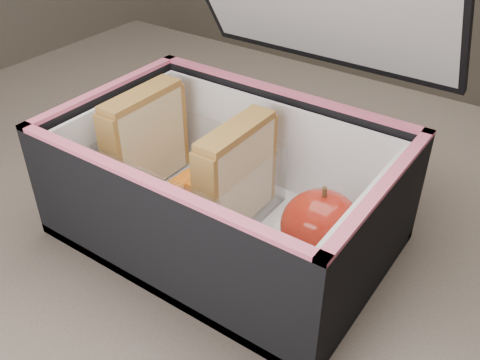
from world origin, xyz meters
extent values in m
cube|color=brown|center=(0.00, 0.00, 0.73)|extent=(1.20, 0.80, 0.03)
cube|color=#382D26|center=(-0.55, 0.35, 0.36)|extent=(0.05, 0.05, 0.72)
cube|color=beige|center=(-0.16, -0.03, 0.82)|extent=(0.01, 0.09, 0.10)
cube|color=#CE6C71|center=(-0.16, -0.03, 0.81)|extent=(0.01, 0.09, 0.09)
cube|color=beige|center=(-0.15, -0.03, 0.82)|extent=(0.01, 0.09, 0.10)
cube|color=brown|center=(-0.16, -0.03, 0.87)|extent=(0.03, 0.10, 0.01)
cube|color=beige|center=(-0.05, -0.03, 0.82)|extent=(0.01, 0.09, 0.10)
cube|color=#CE6C71|center=(-0.04, -0.03, 0.81)|extent=(0.01, 0.09, 0.09)
cube|color=beige|center=(-0.03, -0.03, 0.82)|extent=(0.01, 0.09, 0.10)
cube|color=brown|center=(-0.04, -0.03, 0.87)|extent=(0.03, 0.09, 0.01)
cylinder|color=orange|center=(-0.10, -0.06, 0.77)|extent=(0.02, 0.08, 0.01)
cylinder|color=orange|center=(-0.11, -0.01, 0.78)|extent=(0.02, 0.08, 0.01)
cylinder|color=orange|center=(-0.10, -0.03, 0.80)|extent=(0.01, 0.08, 0.01)
cylinder|color=orange|center=(-0.09, -0.03, 0.77)|extent=(0.02, 0.08, 0.01)
cylinder|color=orange|center=(-0.11, -0.06, 0.78)|extent=(0.01, 0.08, 0.01)
cylinder|color=orange|center=(-0.09, -0.01, 0.80)|extent=(0.01, 0.08, 0.01)
cylinder|color=orange|center=(-0.09, 0.00, 0.77)|extent=(0.02, 0.08, 0.01)
cylinder|color=orange|center=(-0.10, -0.03, 0.78)|extent=(0.02, 0.08, 0.01)
cylinder|color=orange|center=(-0.09, -0.03, 0.80)|extent=(0.01, 0.08, 0.01)
cube|color=white|center=(0.05, -0.04, 0.77)|extent=(0.11, 0.11, 0.01)
ellipsoid|color=maroon|center=(0.06, -0.04, 0.81)|extent=(0.08, 0.08, 0.07)
cylinder|color=#48321A|center=(0.06, -0.04, 0.84)|extent=(0.00, 0.01, 0.01)
camera|label=1|loc=(0.20, -0.37, 1.10)|focal=40.00mm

